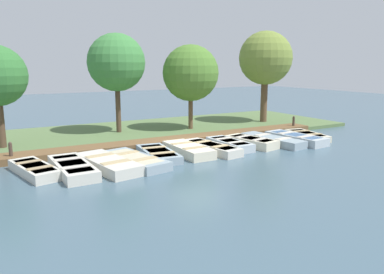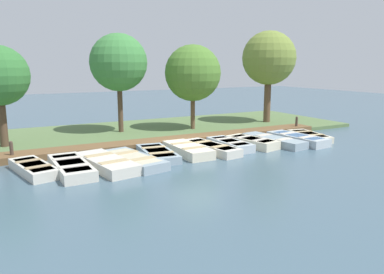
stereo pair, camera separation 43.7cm
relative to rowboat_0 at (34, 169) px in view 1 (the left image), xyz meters
The scene contains 20 objects.
ground_plane 7.18m from the rowboat_0, 96.14° to the left, with size 80.00×80.00×0.00m, color #425B6B.
shore_bank 9.17m from the rowboat_0, 128.95° to the left, with size 8.00×24.00×0.20m.
dock_walkway 7.51m from the rowboat_0, 108.21° to the left, with size 1.28×17.20×0.29m.
rowboat_0 is the anchor object (origin of this frame).
rowboat_1 1.34m from the rowboat_0, 68.88° to the left, with size 3.42×1.22×0.41m.
rowboat_2 2.62m from the rowboat_0, 77.26° to the left, with size 3.64×1.80×0.42m.
rowboat_3 3.73m from the rowboat_0, 82.35° to the left, with size 3.62×1.83×0.37m.
rowboat_4 4.97m from the rowboat_0, 90.66° to the left, with size 3.12×1.49×0.35m.
rowboat_5 6.39m from the rowboat_0, 89.66° to the left, with size 2.97×1.16×0.43m.
rowboat_6 7.56m from the rowboat_0, 88.99° to the left, with size 3.36×1.40×0.39m.
rowboat_7 8.72m from the rowboat_0, 90.45° to the left, with size 2.71×1.03×0.41m.
rowboat_8 9.93m from the rowboat_0, 89.65° to the left, with size 2.82×1.56×0.43m.
rowboat_9 11.20m from the rowboat_0, 89.08° to the left, with size 3.62×1.46×0.39m.
rowboat_10 12.52m from the rowboat_0, 87.83° to the left, with size 3.36×1.46×0.43m.
rowboat_11 13.72m from the rowboat_0, 89.64° to the left, with size 2.89×1.55×0.36m.
mooring_post_near 2.29m from the rowboat_0, 164.75° to the right, with size 0.14×0.14×0.88m.
mooring_post_far 15.13m from the rowboat_0, 98.36° to the left, with size 0.14×0.14×0.88m.
park_tree_left 8.73m from the rowboat_0, 138.44° to the left, with size 3.16×3.16×5.64m.
park_tree_center 10.93m from the rowboat_0, 117.46° to the left, with size 3.25×3.25×5.10m.
park_tree_right 16.21m from the rowboat_0, 108.21° to the left, with size 3.45×3.45×6.10m.
Camera 1 is at (15.03, -8.65, 3.94)m, focal length 35.00 mm.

